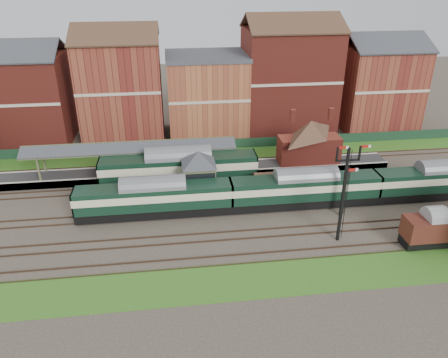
{
  "coord_description": "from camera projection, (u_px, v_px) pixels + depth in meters",
  "views": [
    {
      "loc": [
        -5.89,
        -41.6,
        24.9
      ],
      "look_at": [
        -0.27,
        2.0,
        3.0
      ],
      "focal_mm": 35.0,
      "sensor_mm": 36.0,
      "label": 1
    }
  ],
  "objects": [
    {
      "name": "grass_back",
      "position": [
        213.0,
        154.0,
        62.9
      ],
      "size": [
        90.0,
        4.5,
        0.06
      ],
      "primitive_type": "cube",
      "color": "#2D6619",
      "rests_on": "ground"
    },
    {
      "name": "signal_box",
      "position": [
        199.0,
        174.0,
        49.83
      ],
      "size": [
        5.4,
        5.4,
        6.0
      ],
      "color": "#657C58",
      "rests_on": "ground"
    },
    {
      "name": "platform_railcar",
      "position": [
        179.0,
        168.0,
        52.75
      ],
      "size": [
        18.9,
        2.98,
        4.35
      ],
      "color": "black",
      "rests_on": "ground"
    },
    {
      "name": "goods_van_a",
      "position": [
        432.0,
        229.0,
        42.0
      ],
      "size": [
        5.38,
        2.33,
        3.26
      ],
      "color": "black",
      "rests_on": "ground"
    },
    {
      "name": "dmu_train",
      "position": [
        305.0,
        188.0,
        48.68
      ],
      "size": [
        50.21,
        2.64,
        3.86
      ],
      "color": "black",
      "rests_on": "ground"
    },
    {
      "name": "semaphore_siding",
      "position": [
        342.0,
        204.0,
        41.79
      ],
      "size": [
        1.23,
        0.25,
        8.0
      ],
      "color": "black",
      "rests_on": "ground"
    },
    {
      "name": "canopy",
      "position": [
        130.0,
        145.0,
        54.06
      ],
      "size": [
        26.0,
        3.89,
        4.08
      ],
      "color": "#4C5032",
      "rests_on": "platform"
    },
    {
      "name": "town_backdrop",
      "position": [
        206.0,
        91.0,
        67.76
      ],
      "size": [
        69.0,
        10.0,
        16.0
      ],
      "color": "maroon",
      "rests_on": "ground"
    },
    {
      "name": "ground",
      "position": [
        229.0,
        211.0,
        48.71
      ],
      "size": [
        160.0,
        160.0,
        0.0
      ],
      "primitive_type": "plane",
      "color": "#473D33",
      "rests_on": "ground"
    },
    {
      "name": "station_building",
      "position": [
        309.0,
        141.0,
        56.97
      ],
      "size": [
        8.1,
        8.1,
        5.9
      ],
      "color": "maroon",
      "rests_on": "platform"
    },
    {
      "name": "fence",
      "position": [
        212.0,
        145.0,
        64.35
      ],
      "size": [
        90.0,
        0.12,
        1.5
      ],
      "primitive_type": "cube",
      "color": "#193823",
      "rests_on": "ground"
    },
    {
      "name": "platform",
      "position": [
        180.0,
        172.0,
        56.57
      ],
      "size": [
        55.0,
        3.4,
        1.0
      ],
      "primitive_type": "cube",
      "color": "#2D2D2D",
      "rests_on": "ground"
    },
    {
      "name": "grass_front",
      "position": [
        248.0,
        280.0,
        38.04
      ],
      "size": [
        90.0,
        5.0,
        0.06
      ],
      "primitive_type": "cube",
      "color": "#2D6619",
      "rests_on": "ground"
    },
    {
      "name": "semaphore_bracket",
      "position": [
        346.0,
        177.0,
        45.8
      ],
      "size": [
        3.6,
        0.25,
        8.18
      ],
      "color": "black",
      "rests_on": "ground"
    },
    {
      "name": "brick_hut",
      "position": [
        267.0,
        185.0,
        51.63
      ],
      "size": [
        3.2,
        2.64,
        2.94
      ],
      "color": "maroon",
      "rests_on": "ground"
    }
  ]
}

